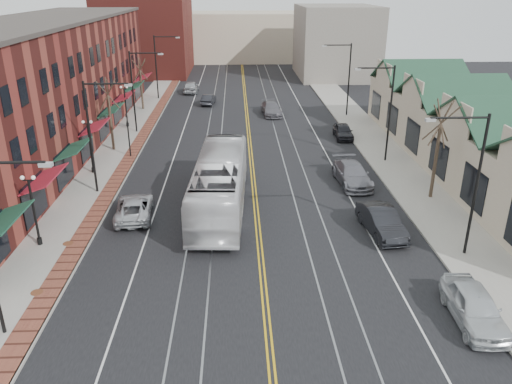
{
  "coord_description": "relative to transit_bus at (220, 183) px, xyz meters",
  "views": [
    {
      "loc": [
        -1.26,
        -18.12,
        14.19
      ],
      "look_at": [
        -0.07,
        10.93,
        2.0
      ],
      "focal_mm": 35.0,
      "sensor_mm": 36.0,
      "label": 1
    }
  ],
  "objects": [
    {
      "name": "building_left",
      "position": [
        -16.59,
        14.15,
        3.65
      ],
      "size": [
        10.0,
        50.0,
        11.0
      ],
      "primitive_type": "cube",
      "color": "maroon",
      "rests_on": "ground"
    },
    {
      "name": "streetlight_l_2",
      "position": [
        -8.63,
        19.15,
        3.17
      ],
      "size": [
        3.33,
        0.25,
        8.0
      ],
      "color": "black",
      "rests_on": "sidewalk_left"
    },
    {
      "name": "streetlight_l_1",
      "position": [
        -8.63,
        3.15,
        3.17
      ],
      "size": [
        3.33,
        0.25,
        8.0
      ],
      "color": "black",
      "rests_on": "sidewalk_left"
    },
    {
      "name": "manhole_far",
      "position": [
        -8.79,
        -4.85,
        -1.7
      ],
      "size": [
        0.6,
        0.6,
        0.02
      ],
      "primitive_type": "cylinder",
      "color": "#592D19",
      "rests_on": "sidewalk_left"
    },
    {
      "name": "sidewalk_left",
      "position": [
        -9.59,
        7.15,
        -1.78
      ],
      "size": [
        4.0,
        120.0,
        0.15
      ],
      "primitive_type": "cube",
      "color": "gray",
      "rests_on": "ground"
    },
    {
      "name": "backdrop_left",
      "position": [
        -13.59,
        57.15,
        5.15
      ],
      "size": [
        14.0,
        18.0,
        14.0
      ],
      "primitive_type": "cube",
      "color": "maroon",
      "rests_on": "ground"
    },
    {
      "name": "parked_suv",
      "position": [
        -5.59,
        -1.09,
        -1.17
      ],
      "size": [
        2.79,
        5.16,
        1.37
      ],
      "primitive_type": "imported",
      "rotation": [
        0.0,
        0.0,
        3.25
      ],
      "color": "#B9BCC1",
      "rests_on": "ground"
    },
    {
      "name": "backdrop_mid",
      "position": [
        2.41,
        72.15,
        2.65
      ],
      "size": [
        22.0,
        14.0,
        9.0
      ],
      "primitive_type": "cube",
      "color": "#BCA990",
      "rests_on": "ground"
    },
    {
      "name": "distant_car_right",
      "position": [
        5.26,
        26.06,
        -1.12
      ],
      "size": [
        2.47,
        5.21,
        1.47
      ],
      "primitive_type": "imported",
      "rotation": [
        0.0,
        0.0,
        0.08
      ],
      "color": "slate",
      "rests_on": "ground"
    },
    {
      "name": "lamppost_l_1",
      "position": [
        -10.39,
        -4.85,
        0.35
      ],
      "size": [
        0.84,
        0.28,
        4.27
      ],
      "color": "black",
      "rests_on": "sidewalk_left"
    },
    {
      "name": "parked_car_d",
      "position": [
        11.71,
        16.38,
        -1.16
      ],
      "size": [
        1.78,
        4.16,
        1.4
      ],
      "primitive_type": "imported",
      "rotation": [
        0.0,
        0.0,
        -0.03
      ],
      "color": "#222227",
      "rests_on": "ground"
    },
    {
      "name": "lamppost_l_3",
      "position": [
        -10.39,
        21.15,
        0.35
      ],
      "size": [
        0.84,
        0.28,
        4.27
      ],
      "color": "black",
      "rests_on": "sidewalk_left"
    },
    {
      "name": "streetlight_r_1",
      "position": [
        13.46,
        9.15,
        3.17
      ],
      "size": [
        3.33,
        0.25,
        8.0
      ],
      "color": "black",
      "rests_on": "sidewalk_right"
    },
    {
      "name": "lamppost_l_2",
      "position": [
        -10.39,
        7.15,
        0.35
      ],
      "size": [
        0.84,
        0.28,
        4.27
      ],
      "color": "black",
      "rests_on": "sidewalk_left"
    },
    {
      "name": "streetlight_r_0",
      "position": [
        13.46,
        -6.85,
        3.17
      ],
      "size": [
        3.33,
        0.25,
        8.0
      ],
      "color": "black",
      "rests_on": "sidewalk_right"
    },
    {
      "name": "distant_car_far",
      "position": [
        -5.09,
        39.37,
        -1.04
      ],
      "size": [
        1.98,
        4.8,
        1.63
      ],
      "primitive_type": "imported",
      "rotation": [
        0.0,
        0.0,
        3.13
      ],
      "color": "#ABAEB2",
      "rests_on": "ground"
    },
    {
      "name": "ground",
      "position": [
        2.41,
        -12.85,
        -1.85
      ],
      "size": [
        160.0,
        160.0,
        0.0
      ],
      "primitive_type": "plane",
      "color": "black",
      "rests_on": "ground"
    },
    {
      "name": "streetlight_l_3",
      "position": [
        -8.63,
        35.15,
        3.17
      ],
      "size": [
        3.33,
        0.25,
        8.0
      ],
      "color": "black",
      "rests_on": "sidewalk_left"
    },
    {
      "name": "parked_car_c",
      "position": [
        9.91,
        4.21,
        -1.06
      ],
      "size": [
        2.52,
        5.58,
        1.59
      ],
      "primitive_type": "imported",
      "rotation": [
        0.0,
        0.0,
        0.05
      ],
      "color": "slate",
      "rests_on": "ground"
    },
    {
      "name": "transit_bus",
      "position": [
        0.0,
        0.0,
        0.0
      ],
      "size": [
        3.81,
        13.46,
        3.71
      ],
      "primitive_type": "imported",
      "rotation": [
        0.0,
        0.0,
        3.09
      ],
      "color": "white",
      "rests_on": "ground"
    },
    {
      "name": "tree_right_mid",
      "position": [
        14.91,
        1.15,
        1.9
      ],
      "size": [
        1.9,
        1.46,
        6.93
      ],
      "color": "#382B21",
      "rests_on": "sidewalk_right"
    },
    {
      "name": "backdrop_right",
      "position": [
        17.41,
        52.15,
        3.65
      ],
      "size": [
        12.0,
        16.0,
        11.0
      ],
      "primitive_type": "cube",
      "color": "slate",
      "rests_on": "ground"
    },
    {
      "name": "parked_car_b",
      "position": [
        9.91,
        -4.0,
        -1.05
      ],
      "size": [
        2.22,
        5.01,
        1.6
      ],
      "primitive_type": "imported",
      "rotation": [
        0.0,
        0.0,
        0.11
      ],
      "color": "black",
      "rests_on": "ground"
    },
    {
      "name": "tree_left_near",
      "position": [
        -10.09,
        13.15,
        1.66
      ],
      "size": [
        1.78,
        1.37,
        6.48
      ],
      "color": "#382B21",
      "rests_on": "sidewalk_left"
    },
    {
      "name": "distant_car_left",
      "position": [
        -2.3,
        31.83,
        -1.21
      ],
      "size": [
        1.84,
        4.05,
        1.29
      ],
      "primitive_type": "imported",
      "rotation": [
        0.0,
        0.0,
        3.02
      ],
      "color": "black",
      "rests_on": "ground"
    },
    {
      "name": "traffic_signal",
      "position": [
        -8.19,
        11.15,
        0.49
      ],
      "size": [
        0.18,
        0.15,
        3.8
      ],
      "color": "black",
      "rests_on": "sidewalk_left"
    },
    {
      "name": "sidewalk_right",
      "position": [
        14.41,
        7.15,
        -1.78
      ],
      "size": [
        4.0,
        120.0,
        0.15
      ],
      "primitive_type": "cube",
      "color": "gray",
      "rests_on": "ground"
    },
    {
      "name": "manhole_mid",
      "position": [
        -8.79,
        -9.85,
        -1.7
      ],
      "size": [
        0.6,
        0.6,
        0.02
      ],
      "primitive_type": "cylinder",
      "color": "#592D19",
      "rests_on": "sidewalk_left"
    },
    {
      "name": "streetlight_r_2",
      "position": [
        13.46,
        25.15,
        3.17
      ],
      "size": [
        3.33,
        0.25,
        8.0
      ],
      "color": "black",
      "rests_on": "sidewalk_right"
    },
    {
      "name": "tree_left_far",
      "position": [
        -10.09,
        29.15,
        1.42
      ],
      "size": [
        1.66,
        1.28,
        6.02
      ],
      "color": "#382B21",
      "rests_on": "sidewalk_left"
    },
    {
      "name": "building_right",
      "position": [
        20.41,
        7.15,
        0.45
      ],
      "size": [
        8.0,
        36.0,
        4.6
      ],
      "primitive_type": "cube",
      "color": "#BCA990",
      "rests_on": "ground"
    },
    {
      "name": "parked_car_a",
      "position": [
        11.71,
        -12.75,
        -1.05
      ],
      "size": [
        2.11,
        4.79,
        1.61
      ],
      "primitive_type": "imported",
      "rotation": [
        0.0,
        0.0,
        -0.05
      ],
      "color": "silver",
      "rests_on": "ground"
    }
  ]
}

